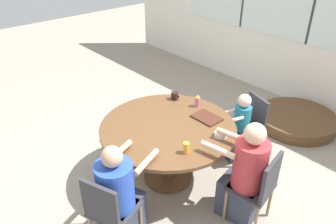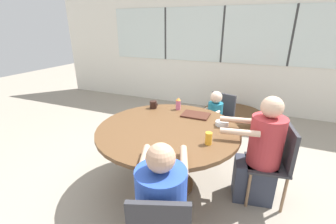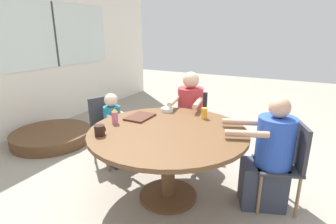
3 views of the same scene
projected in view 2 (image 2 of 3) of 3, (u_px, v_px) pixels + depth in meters
ground_plane at (168, 184)px, 2.71m from camera, size 16.00×16.00×0.00m
wall_back_with_windows at (222, 44)px, 4.78m from camera, size 8.40×0.08×2.80m
dining_table at (168, 138)px, 2.49m from camera, size 1.54×1.54×0.76m
chair_for_man_blue_shirt at (277, 159)px, 2.30m from camera, size 0.47×0.47×0.87m
chair_for_toddler at (219, 117)px, 3.33m from camera, size 0.51×0.51×0.87m
person_woman_green_shirt at (162, 217)px, 1.63m from camera, size 0.54×0.70×1.11m
person_man_blue_shirt at (260, 156)px, 2.33m from camera, size 0.66×0.43×1.18m
person_toddler at (213, 125)px, 3.24m from camera, size 0.32×0.42×0.95m
food_tray_dark at (196, 115)px, 2.75m from camera, size 0.33×0.23×0.02m
coffee_mug at (153, 105)px, 2.99m from camera, size 0.10×0.09×0.10m
sippy_cup at (178, 104)px, 2.93m from camera, size 0.07×0.07×0.16m
juice_glass at (209, 138)px, 2.08m from camera, size 0.06×0.06×0.12m
bowl_white_shallow at (222, 123)px, 2.49m from camera, size 0.14×0.14×0.04m
folded_table_stack at (232, 117)px, 4.49m from camera, size 1.19×1.19×0.18m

